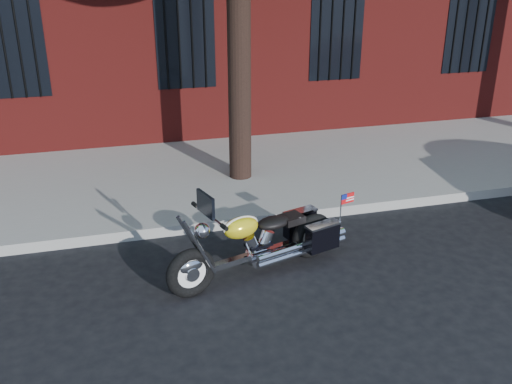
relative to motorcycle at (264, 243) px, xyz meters
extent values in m
plane|color=black|center=(-0.09, -0.04, -0.41)|extent=(120.00, 120.00, 0.00)
cube|color=gray|center=(-0.09, 1.34, -0.33)|extent=(40.00, 0.16, 0.15)
cube|color=gray|center=(-0.09, 3.22, -0.33)|extent=(40.00, 3.60, 0.15)
cube|color=black|center=(-0.09, 5.07, 1.79)|extent=(1.10, 0.14, 2.00)
cylinder|color=black|center=(-0.09, 4.99, 1.79)|extent=(0.04, 0.04, 2.00)
cylinder|color=black|center=(0.41, 2.86, 2.09)|extent=(0.36, 0.36, 5.00)
torus|color=black|center=(-0.92, -0.28, -0.10)|extent=(0.61, 0.30, 0.59)
torus|color=black|center=(0.69, 0.22, -0.10)|extent=(0.61, 0.30, 0.59)
cylinder|color=white|center=(-0.92, -0.28, -0.10)|extent=(0.44, 0.18, 0.44)
cylinder|color=white|center=(0.69, 0.22, -0.10)|extent=(0.44, 0.18, 0.44)
ellipsoid|color=white|center=(-0.92, -0.28, -0.02)|extent=(0.33, 0.20, 0.17)
ellipsoid|color=yellow|center=(0.69, 0.22, 0.00)|extent=(0.33, 0.21, 0.17)
cube|color=white|center=(-0.12, -0.03, -0.12)|extent=(1.30, 0.47, 0.07)
cylinder|color=white|center=(-0.07, -0.02, -0.14)|extent=(0.32, 0.24, 0.28)
cylinder|color=white|center=(0.40, -0.04, -0.13)|extent=(1.08, 0.40, 0.08)
ellipsoid|color=yellow|center=(-0.30, -0.09, 0.28)|extent=(0.49, 0.37, 0.25)
ellipsoid|color=black|center=(0.12, 0.04, 0.23)|extent=(0.48, 0.37, 0.14)
cube|color=black|center=(0.59, 0.43, -0.01)|extent=(0.45, 0.26, 0.34)
cube|color=black|center=(0.73, -0.01, -0.01)|extent=(0.45, 0.26, 0.34)
cylinder|color=white|center=(-0.68, -0.20, 0.53)|extent=(0.23, 0.67, 0.03)
sphere|color=white|center=(-0.77, -0.23, 0.37)|extent=(0.22, 0.22, 0.18)
cube|color=black|center=(-0.72, -0.21, 0.67)|extent=(0.14, 0.35, 0.25)
cube|color=red|center=(1.05, 0.05, 0.44)|extent=(0.19, 0.07, 0.12)
camera|label=1|loc=(-1.65, -5.73, 3.14)|focal=40.00mm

